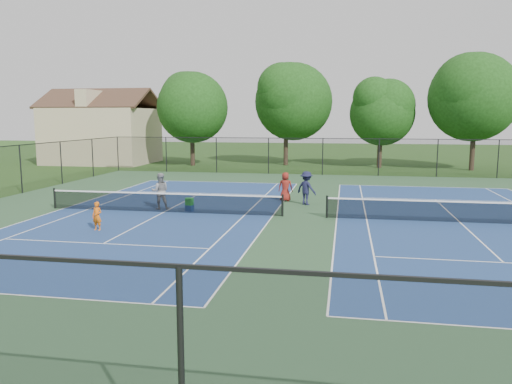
% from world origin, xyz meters
% --- Properties ---
extents(ground, '(140.00, 140.00, 0.00)m').
position_xyz_m(ground, '(0.00, 0.00, 0.00)').
color(ground, '#234716').
rests_on(ground, ground).
extents(court_pad, '(36.00, 36.00, 0.01)m').
position_xyz_m(court_pad, '(0.00, 0.00, 0.00)').
color(court_pad, '#2C4F2D').
rests_on(court_pad, ground).
extents(tennis_court_left, '(12.00, 23.83, 1.07)m').
position_xyz_m(tennis_court_left, '(-7.00, 0.00, 0.10)').
color(tennis_court_left, navy).
rests_on(tennis_court_left, ground).
extents(tennis_court_right, '(12.00, 23.83, 1.07)m').
position_xyz_m(tennis_court_right, '(7.00, 0.00, 0.10)').
color(tennis_court_right, navy).
rests_on(tennis_court_right, ground).
extents(perimeter_fence, '(36.08, 36.08, 3.02)m').
position_xyz_m(perimeter_fence, '(0.00, 0.00, 1.60)').
color(perimeter_fence, black).
rests_on(perimeter_fence, ground).
extents(tree_back_a, '(6.80, 6.80, 9.15)m').
position_xyz_m(tree_back_a, '(-13.00, 24.00, 6.04)').
color(tree_back_a, '#2D2116').
rests_on(tree_back_a, ground).
extents(tree_back_b, '(7.60, 7.60, 10.03)m').
position_xyz_m(tree_back_b, '(-4.00, 26.00, 6.60)').
color(tree_back_b, '#2D2116').
rests_on(tree_back_b, ground).
extents(tree_back_c, '(6.00, 6.00, 8.40)m').
position_xyz_m(tree_back_c, '(5.00, 25.00, 5.48)').
color(tree_back_c, '#2D2116').
rests_on(tree_back_c, ground).
extents(tree_back_d, '(7.80, 7.80, 10.37)m').
position_xyz_m(tree_back_d, '(13.00, 24.00, 6.82)').
color(tree_back_d, '#2D2116').
rests_on(tree_back_d, ground).
extents(clapboard_house, '(10.80, 8.10, 7.65)m').
position_xyz_m(clapboard_house, '(-23.00, 25.00, 3.09)').
color(clapboard_house, tan).
rests_on(clapboard_house, ground).
extents(child_player, '(0.48, 0.36, 1.21)m').
position_xyz_m(child_player, '(-8.31, -4.32, 0.61)').
color(child_player, orange).
rests_on(child_player, ground).
extents(instructor, '(1.09, 0.97, 1.87)m').
position_xyz_m(instructor, '(-7.49, 0.80, 0.94)').
color(instructor, gray).
rests_on(instructor, ground).
extents(bystander_b, '(1.36, 1.21, 1.83)m').
position_xyz_m(bystander_b, '(-0.18, 3.42, 0.91)').
color(bystander_b, '#181A36').
rests_on(bystander_b, ground).
extents(bystander_c, '(0.81, 0.53, 1.65)m').
position_xyz_m(bystander_c, '(-1.44, 4.38, 0.83)').
color(bystander_c, maroon).
rests_on(bystander_c, ground).
extents(ball_crate, '(0.43, 0.39, 0.32)m').
position_xyz_m(ball_crate, '(-5.84, 0.50, 0.16)').
color(ball_crate, navy).
rests_on(ball_crate, ground).
extents(ball_hopper, '(0.41, 0.36, 0.36)m').
position_xyz_m(ball_hopper, '(-5.84, 0.50, 0.50)').
color(ball_hopper, green).
rests_on(ball_hopper, ball_crate).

